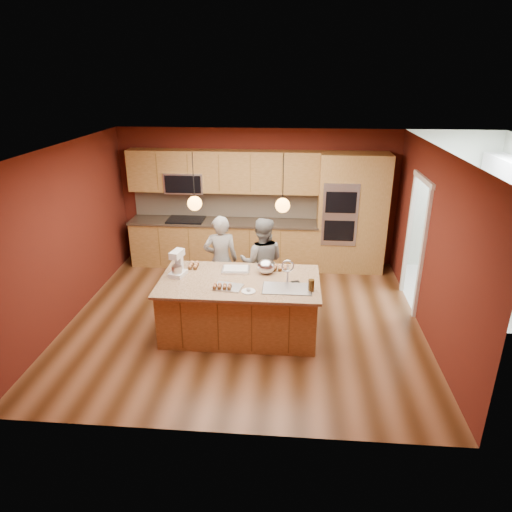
# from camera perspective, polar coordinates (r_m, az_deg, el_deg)

# --- Properties ---
(floor) EXTENTS (5.50, 5.50, 0.00)m
(floor) POSITION_cam_1_polar(r_m,az_deg,el_deg) (7.39, -1.43, -7.86)
(floor) COLOR #442510
(floor) RESTS_ON ground
(ceiling) EXTENTS (5.50, 5.50, 0.00)m
(ceiling) POSITION_cam_1_polar(r_m,az_deg,el_deg) (6.48, -1.66, 13.32)
(ceiling) COLOR white
(ceiling) RESTS_ON ground
(wall_back) EXTENTS (5.50, 0.00, 5.50)m
(wall_back) POSITION_cam_1_polar(r_m,az_deg,el_deg) (9.20, 0.15, 7.34)
(wall_back) COLOR #501810
(wall_back) RESTS_ON ground
(wall_front) EXTENTS (5.50, 0.00, 5.50)m
(wall_front) POSITION_cam_1_polar(r_m,az_deg,el_deg) (4.57, -4.94, -8.70)
(wall_front) COLOR #501810
(wall_front) RESTS_ON ground
(wall_left) EXTENTS (0.00, 5.00, 5.00)m
(wall_left) POSITION_cam_1_polar(r_m,az_deg,el_deg) (7.61, -22.60, 2.46)
(wall_left) COLOR #501810
(wall_left) RESTS_ON ground
(wall_right) EXTENTS (0.00, 5.00, 5.00)m
(wall_right) POSITION_cam_1_polar(r_m,az_deg,el_deg) (7.08, 21.18, 1.27)
(wall_right) COLOR #501810
(wall_right) RESTS_ON ground
(cabinet_run) EXTENTS (3.74, 0.64, 2.30)m
(cabinet_run) POSITION_cam_1_polar(r_m,az_deg,el_deg) (9.13, -4.25, 4.79)
(cabinet_run) COLOR brown
(cabinet_run) RESTS_ON floor
(oven_column) EXTENTS (1.30, 0.62, 2.30)m
(oven_column) POSITION_cam_1_polar(r_m,az_deg,el_deg) (9.00, 11.83, 5.22)
(oven_column) COLOR brown
(oven_column) RESTS_ON floor
(doorway_trim) EXTENTS (0.08, 1.11, 2.20)m
(doorway_trim) POSITION_cam_1_polar(r_m,az_deg,el_deg) (7.90, 19.25, 1.29)
(doorway_trim) COLOR white
(doorway_trim) RESTS_ON wall_right
(pendant_left) EXTENTS (0.20, 0.20, 0.80)m
(pendant_left) POSITION_cam_1_polar(r_m,az_deg,el_deg) (6.37, -7.68, 6.57)
(pendant_left) COLOR black
(pendant_left) RESTS_ON ceiling
(pendant_right) EXTENTS (0.20, 0.20, 0.80)m
(pendant_right) POSITION_cam_1_polar(r_m,az_deg,el_deg) (6.23, 3.35, 6.38)
(pendant_right) COLOR black
(pendant_right) RESTS_ON ceiling
(island) EXTENTS (2.34, 1.31, 1.24)m
(island) POSITION_cam_1_polar(r_m,az_deg,el_deg) (6.85, -1.91, -6.21)
(island) COLOR brown
(island) RESTS_ON floor
(person_left) EXTENTS (0.63, 0.48, 1.55)m
(person_left) POSITION_cam_1_polar(r_m,az_deg,el_deg) (7.58, -4.40, -0.59)
(person_left) COLOR black
(person_left) RESTS_ON floor
(person_right) EXTENTS (0.75, 0.58, 1.53)m
(person_right) POSITION_cam_1_polar(r_m,az_deg,el_deg) (7.51, 0.75, -0.82)
(person_right) COLOR slate
(person_right) RESTS_ON floor
(stand_mixer) EXTENTS (0.26, 0.32, 0.39)m
(stand_mixer) POSITION_cam_1_polar(r_m,az_deg,el_deg) (6.85, -9.78, -1.09)
(stand_mixer) COLOR white
(stand_mixer) RESTS_ON island
(sheet_cake) EXTENTS (0.44, 0.33, 0.05)m
(sheet_cake) POSITION_cam_1_polar(r_m,az_deg,el_deg) (6.96, -2.52, -1.69)
(sheet_cake) COLOR silver
(sheet_cake) RESTS_ON island
(cooling_rack) EXTENTS (0.43, 0.34, 0.02)m
(cooling_rack) POSITION_cam_1_polar(r_m,az_deg,el_deg) (6.44, -3.52, -3.87)
(cooling_rack) COLOR silver
(cooling_rack) RESTS_ON island
(mixing_bowl) EXTENTS (0.27, 0.27, 0.23)m
(mixing_bowl) POSITION_cam_1_polar(r_m,az_deg,el_deg) (6.85, 1.25, -1.31)
(mixing_bowl) COLOR silver
(mixing_bowl) RESTS_ON island
(plate) EXTENTS (0.20, 0.20, 0.01)m
(plate) POSITION_cam_1_polar(r_m,az_deg,el_deg) (6.31, -0.94, -4.43)
(plate) COLOR white
(plate) RESTS_ON island
(tumbler) EXTENTS (0.08, 0.08, 0.17)m
(tumbler) POSITION_cam_1_polar(r_m,az_deg,el_deg) (6.35, 6.92, -3.66)
(tumbler) COLOR #3A260C
(tumbler) RESTS_ON island
(phone) EXTENTS (0.13, 0.10, 0.01)m
(phone) POSITION_cam_1_polar(r_m,az_deg,el_deg) (6.62, 4.92, -3.23)
(phone) COLOR black
(phone) RESTS_ON island
(cupcakes_left) EXTENTS (0.16, 0.24, 0.07)m
(cupcakes_left) POSITION_cam_1_polar(r_m,az_deg,el_deg) (7.14, -7.83, -1.16)
(cupcakes_left) COLOR #BC7C4E
(cupcakes_left) RESTS_ON island
(cupcakes_rack) EXTENTS (0.28, 0.14, 0.06)m
(cupcakes_rack) POSITION_cam_1_polar(r_m,az_deg,el_deg) (6.38, -4.25, -3.79)
(cupcakes_rack) COLOR #BC7C4E
(cupcakes_rack) RESTS_ON island
(cupcakes_right) EXTENTS (0.25, 0.16, 0.07)m
(cupcakes_right) POSITION_cam_1_polar(r_m,az_deg,el_deg) (6.99, 3.05, -1.48)
(cupcakes_right) COLOR #BC7C4E
(cupcakes_right) RESTS_ON island
(washer) EXTENTS (0.66, 0.67, 0.99)m
(washer) POSITION_cam_1_polar(r_m,az_deg,el_deg) (8.68, 27.96, -2.22)
(washer) COLOR white
(washer) RESTS_ON floor
(dryer) EXTENTS (0.59, 0.60, 0.90)m
(dryer) POSITION_cam_1_polar(r_m,az_deg,el_deg) (9.32, 26.55, -0.68)
(dryer) COLOR white
(dryer) RESTS_ON floor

